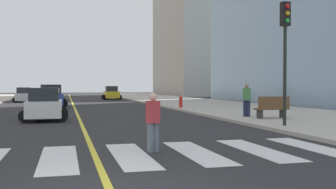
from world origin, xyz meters
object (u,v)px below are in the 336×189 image
Objects in this scene: car_silver_nearest at (24,95)px; park_bench at (272,108)px; traffic_light_near_corner at (285,39)px; pedestrian_waiting_east at (247,99)px; car_blue_third at (51,97)px; pedestrian_crossing at (153,119)px; car_yellow_fourth at (111,93)px; fire_hydrant at (181,102)px; car_white_second at (45,105)px.

park_bench is (14.76, -28.82, -0.09)m from car_silver_nearest.
pedestrian_waiting_east is (0.65, 4.92, -2.63)m from traffic_light_near_corner.
car_blue_third is 0.84× the size of traffic_light_near_corner.
park_bench is 11.08m from pedestrian_crossing.
car_yellow_fourth reaches higher than pedestrian_crossing.
fire_hydrant is at bearing 5.75° from park_bench.
traffic_light_near_corner is (13.38, -32.29, 2.98)m from car_silver_nearest.
car_blue_third is 19.43m from car_yellow_fourth.
pedestrian_waiting_east reaches higher than fire_hydrant.
car_blue_third is at bearing 30.79° from park_bench.
pedestrian_waiting_east reaches higher than pedestrian_crossing.
car_white_second is 10.80m from pedestrian_waiting_east.
traffic_light_near_corner is at bearing -68.59° from car_silver_nearest.
park_bench is at bearing -16.95° from car_white_second.
car_yellow_fourth is at bearing 67.51° from car_blue_third.
traffic_light_near_corner is at bearing -63.37° from pedestrian_waiting_east.
park_bench is at bearing 97.55° from car_yellow_fourth.
fire_hydrant is at bearing -55.00° from car_silver_nearest.
car_yellow_fourth reaches higher than fire_hydrant.
car_yellow_fourth is at bearing -116.07° from pedestrian_crossing.
car_yellow_fourth is 33.86m from pedestrian_waiting_east.
pedestrian_waiting_east is at bearing -56.40° from car_blue_third.
car_silver_nearest is 2.12× the size of pedestrian_waiting_east.
car_yellow_fourth is at bearing 77.61° from car_white_second.
car_yellow_fourth is 35.39m from park_bench.
car_yellow_fourth is (7.06, 31.63, 0.05)m from car_white_second.
fire_hydrant is (9.76, -6.19, -0.33)m from car_blue_third.
car_silver_nearest is 35.08m from traffic_light_near_corner.
car_silver_nearest is 12.25m from car_yellow_fourth.
car_silver_nearest is 25.55m from car_white_second.
pedestrian_waiting_east is at bearing -10.72° from car_white_second.
car_blue_third is at bearing 158.57° from pedestrian_waiting_east.
park_bench is (1.37, 3.47, -3.07)m from traffic_light_near_corner.
car_silver_nearest is at bearing 104.99° from car_blue_third.
car_yellow_fourth is 2.23× the size of park_bench.
pedestrian_waiting_east is (10.71, -15.62, 0.22)m from car_blue_third.
car_silver_nearest is 22.20m from fire_hydrant.
pedestrian_crossing is (-7.96, -7.71, 0.20)m from park_bench.
pedestrian_waiting_east is (14.03, -27.37, 0.35)m from car_silver_nearest.
traffic_light_near_corner reaches higher than pedestrian_crossing.
pedestrian_crossing is at bearing -108.66° from fire_hydrant.
traffic_light_near_corner is (9.95, -6.97, 2.95)m from car_white_second.
traffic_light_near_corner is 2.91× the size of pedestrian_waiting_east.
car_blue_third is 20.55m from park_bench.
car_blue_third is 4.89× the size of fire_hydrant.
pedestrian_crossing reaches higher than fire_hydrant.
car_silver_nearest is at bearing 97.92° from car_white_second.
pedestrian_crossing is at bearing 131.08° from park_bench.
car_blue_third is at bearing -103.16° from pedestrian_crossing.
car_blue_third reaches higher than fire_hydrant.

